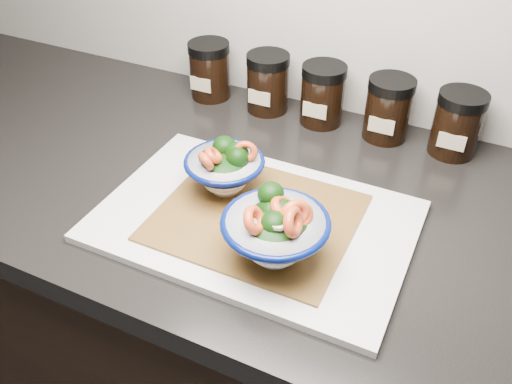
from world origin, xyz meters
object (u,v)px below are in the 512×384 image
at_px(bowl_left, 225,168).
at_px(bowl_right, 276,231).
at_px(cutting_board, 254,221).
at_px(spice_jar_a, 210,70).
at_px(spice_jar_b, 268,83).
at_px(spice_jar_e, 457,124).
at_px(spice_jar_c, 323,94).
at_px(spice_jar_d, 388,109).

xyz_separation_m(bowl_left, bowl_right, (0.13, -0.10, 0.01)).
distance_m(cutting_board, bowl_left, 0.09).
height_order(cutting_board, bowl_right, bowl_right).
bearing_deg(cutting_board, spice_jar_a, 128.26).
height_order(spice_jar_b, spice_jar_e, same).
relative_size(spice_jar_c, spice_jar_d, 1.00).
height_order(spice_jar_a, spice_jar_d, same).
relative_size(spice_jar_a, spice_jar_b, 1.00).
bearing_deg(spice_jar_d, bowl_right, -97.02).
xyz_separation_m(spice_jar_a, spice_jar_c, (0.24, 0.00, 0.00)).
bearing_deg(spice_jar_a, spice_jar_c, 0.00).
bearing_deg(spice_jar_b, spice_jar_d, 0.00).
distance_m(cutting_board, spice_jar_e, 0.40).
bearing_deg(spice_jar_b, cutting_board, -68.53).
relative_size(bowl_left, spice_jar_e, 1.08).
relative_size(bowl_left, bowl_right, 0.86).
bearing_deg(cutting_board, spice_jar_e, 54.87).
height_order(bowl_right, spice_jar_d, bowl_right).
height_order(bowl_left, spice_jar_a, spice_jar_a).
xyz_separation_m(spice_jar_b, spice_jar_d, (0.23, 0.00, 0.00)).
relative_size(cutting_board, spice_jar_d, 3.98).
bearing_deg(bowl_left, spice_jar_c, 79.45).
relative_size(spice_jar_d, spice_jar_e, 1.00).
xyz_separation_m(bowl_right, spice_jar_a, (-0.31, 0.38, -0.00)).
relative_size(bowl_right, spice_jar_d, 1.26).
bearing_deg(spice_jar_e, bowl_left, -136.16).
height_order(cutting_board, spice_jar_a, spice_jar_a).
distance_m(spice_jar_b, spice_jar_d, 0.23).
bearing_deg(spice_jar_e, spice_jar_b, 180.00).
height_order(bowl_right, spice_jar_c, bowl_right).
bearing_deg(cutting_board, spice_jar_c, 92.72).
bearing_deg(spice_jar_c, bowl_left, -100.55).
xyz_separation_m(cutting_board, spice_jar_c, (-0.02, 0.32, 0.05)).
bearing_deg(spice_jar_d, spice_jar_a, 180.00).
bearing_deg(spice_jar_a, spice_jar_d, 0.00).
xyz_separation_m(cutting_board, spice_jar_b, (-0.13, 0.32, 0.05)).
relative_size(bowl_right, spice_jar_c, 1.26).
relative_size(cutting_board, spice_jar_a, 3.98).
height_order(cutting_board, spice_jar_b, spice_jar_b).
bearing_deg(bowl_left, bowl_right, -38.35).
height_order(cutting_board, spice_jar_d, spice_jar_d).
bearing_deg(bowl_right, cutting_board, 134.04).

